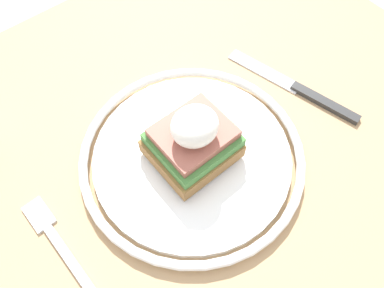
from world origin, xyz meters
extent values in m
cube|color=tan|center=(0.00, 0.00, 0.72)|extent=(0.81, 0.69, 0.03)
cylinder|color=tan|center=(0.35, 0.28, 0.35)|extent=(0.06, 0.06, 0.71)
cylinder|color=white|center=(0.02, 0.01, 0.74)|extent=(0.22, 0.22, 0.01)
torus|color=white|center=(0.02, 0.01, 0.75)|extent=(0.25, 0.25, 0.01)
cube|color=olive|center=(0.02, 0.01, 0.76)|extent=(0.09, 0.08, 0.02)
cube|color=#427A38|center=(0.03, 0.01, 0.78)|extent=(0.08, 0.08, 0.01)
cube|color=#9E5647|center=(0.03, 0.01, 0.79)|extent=(0.08, 0.07, 0.01)
ellipsoid|color=white|center=(0.02, 0.01, 0.82)|extent=(0.05, 0.05, 0.04)
cube|color=silver|center=(-0.14, -0.01, 0.74)|extent=(0.01, 0.10, 0.00)
cube|color=silver|center=(-0.14, 0.06, 0.74)|extent=(0.02, 0.04, 0.00)
cube|color=#2D2D2D|center=(0.20, -0.03, 0.74)|extent=(0.03, 0.09, 0.01)
cube|color=silver|center=(0.18, 0.05, 0.74)|extent=(0.04, 0.10, 0.00)
camera|label=1|loc=(-0.10, -0.14, 1.12)|focal=35.00mm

